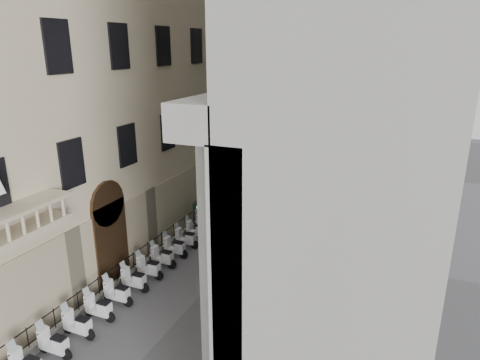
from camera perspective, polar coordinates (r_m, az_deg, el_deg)
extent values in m
cube|color=#B3B1A9|center=(52.95, 13.72, 20.29)|extent=(22.00, 10.00, 30.00)
cylinder|color=white|center=(30.71, -2.01, -3.41)|extent=(0.06, 0.06, 2.16)
cylinder|color=white|center=(29.73, 2.81, -4.14)|extent=(0.06, 0.06, 2.16)
cylinder|color=white|center=(33.06, -0.02, -1.84)|extent=(0.06, 0.06, 2.16)
cylinder|color=white|center=(32.16, 4.50, -2.46)|extent=(0.06, 0.06, 2.16)
cube|color=silver|center=(31.00, 1.34, -0.98)|extent=(2.94, 2.94, 0.12)
cone|color=silver|center=(30.85, 1.34, -0.12)|extent=(3.92, 3.92, 0.98)
cylinder|color=gray|center=(26.06, -5.05, -1.31)|extent=(0.16, 0.16, 7.33)
cylinder|color=gray|center=(24.43, -3.31, 6.36)|extent=(2.17, 0.61, 0.12)
cube|color=gray|center=(23.83, -1.41, 5.98)|extent=(0.49, 0.30, 0.14)
cube|color=black|center=(29.71, -5.73, -4.57)|extent=(0.32, 0.88, 1.83)
cube|color=#19E54C|center=(29.57, -5.48, -4.24)|extent=(0.08, 0.66, 1.02)
imported|color=black|center=(38.20, 11.50, 0.37)|extent=(0.80, 0.60, 2.00)
imported|color=black|center=(32.74, 9.14, -2.47)|extent=(1.12, 0.99, 1.94)
imported|color=black|center=(36.26, 8.65, -0.54)|extent=(1.06, 0.92, 1.84)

